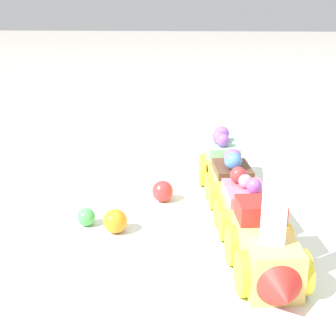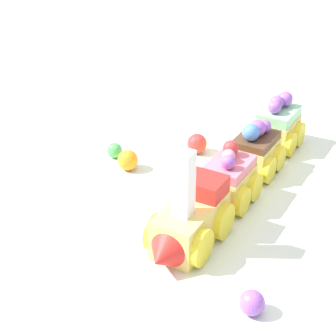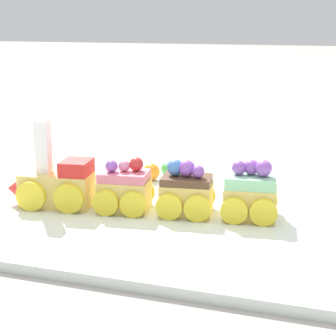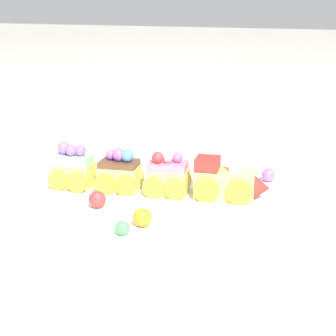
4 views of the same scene
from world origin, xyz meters
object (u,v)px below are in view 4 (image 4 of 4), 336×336
object	(u,v)px
gumball_green	(122,228)
gumball_purple	(269,175)
cake_car_mint	(73,170)
cake_car_chocolate	(120,174)
gumball_red	(97,199)
cake_car_strawberry	(168,178)
cake_train_locomotive	(229,181)
gumball_orange	(142,218)

from	to	relation	value
gumball_green	gumball_purple	size ratio (longest dim) A/B	0.88
cake_car_mint	gumball_green	bearing A→B (deg)	-51.62
cake_car_chocolate	gumball_red	distance (m)	0.09
cake_car_strawberry	cake_car_chocolate	xyz separation A→B (m)	(-0.08, -0.01, 0.00)
cake_car_strawberry	cake_train_locomotive	bearing A→B (deg)	0.06
cake_car_chocolate	gumball_green	distance (m)	0.19
cake_car_chocolate	gumball_green	world-z (taller)	cake_car_chocolate
cake_train_locomotive	cake_car_strawberry	world-z (taller)	cake_train_locomotive
gumball_green	gumball_purple	bearing A→B (deg)	63.54
gumball_red	gumball_orange	bearing A→B (deg)	-25.69
gumball_orange	gumball_purple	distance (m)	0.29
cake_train_locomotive	gumball_purple	xyz separation A→B (m)	(0.05, 0.10, -0.02)
cake_car_strawberry	gumball_red	size ratio (longest dim) A/B	2.80
cake_car_mint	gumball_green	size ratio (longest dim) A/B	3.69
cake_car_chocolate	gumball_red	bearing A→B (deg)	-95.80
cake_car_chocolate	gumball_purple	xyz separation A→B (m)	(0.23, 0.13, -0.02)
cake_car_chocolate	gumball_purple	distance (m)	0.26
cake_train_locomotive	gumball_green	size ratio (longest dim) A/B	5.94
cake_car_chocolate	gumball_orange	world-z (taller)	cake_car_chocolate
cake_car_chocolate	gumball_red	size ratio (longest dim) A/B	2.80
cake_train_locomotive	gumball_orange	bearing A→B (deg)	-126.12
cake_train_locomotive	gumball_purple	world-z (taller)	cake_train_locomotive
gumball_orange	cake_train_locomotive	bearing A→B (deg)	61.13
gumball_red	gumball_green	xyz separation A→B (m)	(0.08, -0.08, -0.00)
gumball_purple	gumball_red	bearing A→B (deg)	-136.45
cake_car_chocolate	gumball_orange	distance (m)	0.16
gumball_green	gumball_orange	distance (m)	0.04
gumball_green	gumball_purple	xyz separation A→B (m)	(0.15, 0.29, 0.00)
cake_train_locomotive	cake_car_mint	bearing A→B (deg)	-179.96
cake_train_locomotive	gumball_red	distance (m)	0.21
cake_car_mint	gumball_orange	distance (m)	0.21
gumball_orange	cake_car_chocolate	bearing A→B (deg)	125.65
gumball_red	cake_car_chocolate	bearing A→B (deg)	91.45
gumball_purple	cake_train_locomotive	bearing A→B (deg)	-114.30
cake_car_strawberry	gumball_purple	size ratio (longest dim) A/B	3.23
cake_train_locomotive	gumball_red	size ratio (longest dim) A/B	4.50
cake_car_strawberry	gumball_green	bearing A→B (deg)	-97.54
cake_car_mint	gumball_red	bearing A→B (deg)	-50.06
gumball_orange	gumball_purple	size ratio (longest dim) A/B	1.14
gumball_red	gumball_orange	size ratio (longest dim) A/B	1.01
cake_car_strawberry	gumball_green	world-z (taller)	cake_car_strawberry
cake_car_mint	gumball_orange	xyz separation A→B (m)	(0.18, -0.12, -0.02)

